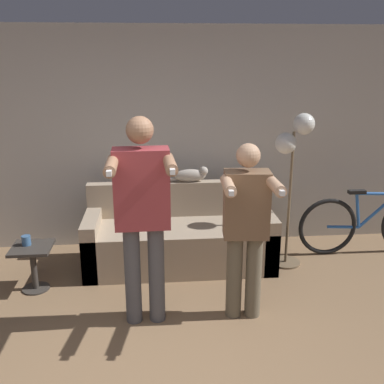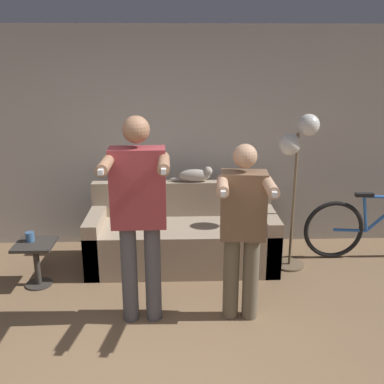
{
  "view_description": "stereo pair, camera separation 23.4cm",
  "coord_description": "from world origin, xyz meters",
  "views": [
    {
      "loc": [
        0.09,
        -2.37,
        2.27
      ],
      "look_at": [
        0.45,
        1.69,
        1.02
      ],
      "focal_mm": 42.0,
      "sensor_mm": 36.0,
      "label": 1
    },
    {
      "loc": [
        0.32,
        -2.38,
        2.27
      ],
      "look_at": [
        0.45,
        1.69,
        1.02
      ],
      "focal_mm": 42.0,
      "sensor_mm": 36.0,
      "label": 2
    }
  ],
  "objects": [
    {
      "name": "person_left",
      "position": [
        -0.01,
        1.14,
        1.06
      ],
      "size": [
        0.53,
        0.68,
        1.81
      ],
      "rotation": [
        0.0,
        0.0,
        0.02
      ],
      "color": "#56565B",
      "rests_on": "ground_plane"
    },
    {
      "name": "person_right",
      "position": [
        0.87,
        1.13,
        0.9
      ],
      "size": [
        0.49,
        0.7,
        1.58
      ],
      "rotation": [
        0.0,
        0.0,
        -0.09
      ],
      "color": "#6B604C",
      "rests_on": "ground_plane"
    },
    {
      "name": "cup",
      "position": [
        -1.17,
        1.84,
        0.52
      ],
      "size": [
        0.09,
        0.09,
        0.1
      ],
      "color": "#3D6693",
      "rests_on": "side_table"
    },
    {
      "name": "bicycle",
      "position": [
        2.6,
        2.35,
        0.36
      ],
      "size": [
        1.69,
        0.07,
        0.78
      ],
      "color": "black",
      "rests_on": "ground_plane"
    },
    {
      "name": "wall_back",
      "position": [
        0.0,
        2.92,
        1.3
      ],
      "size": [
        10.0,
        0.05,
        2.6
      ],
      "color": "beige",
      "rests_on": "ground_plane"
    },
    {
      "name": "couch",
      "position": [
        0.37,
        2.25,
        0.3
      ],
      "size": [
        2.05,
        0.81,
        0.88
      ],
      "color": "tan",
      "rests_on": "ground_plane"
    },
    {
      "name": "cat",
      "position": [
        0.52,
        2.55,
        0.95
      ],
      "size": [
        0.49,
        0.13,
        0.18
      ],
      "color": "#B7AD9E",
      "rests_on": "couch"
    },
    {
      "name": "side_table",
      "position": [
        -1.12,
        1.8,
        0.33
      ],
      "size": [
        0.39,
        0.39,
        0.47
      ],
      "color": "#38332D",
      "rests_on": "ground_plane"
    },
    {
      "name": "floor_lamp",
      "position": [
        1.57,
        2.16,
        1.32
      ],
      "size": [
        0.4,
        0.33,
        1.69
      ],
      "color": "#756047",
      "rests_on": "ground_plane"
    }
  ]
}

